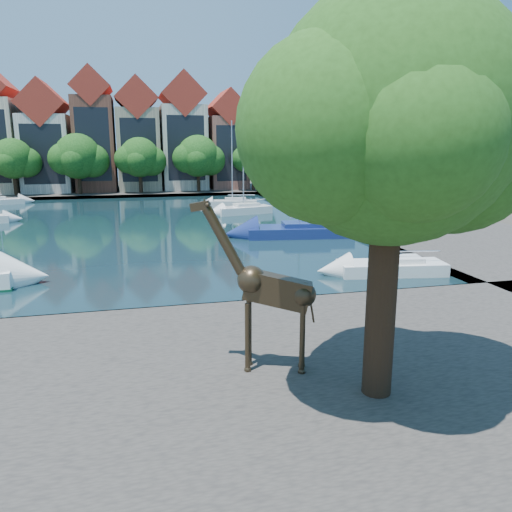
# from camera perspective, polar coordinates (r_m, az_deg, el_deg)

# --- Properties ---
(ground) EXTENTS (160.00, 160.00, 0.00)m
(ground) POSITION_cam_1_polar(r_m,az_deg,el_deg) (21.88, -16.17, -7.16)
(ground) COLOR #38332B
(ground) RESTS_ON ground
(water_basin) EXTENTS (38.00, 50.00, 0.08)m
(water_basin) POSITION_cam_1_polar(r_m,az_deg,el_deg) (45.19, -14.98, 3.18)
(water_basin) COLOR black
(water_basin) RESTS_ON ground
(near_quay) EXTENTS (50.00, 14.00, 0.50)m
(near_quay) POSITION_cam_1_polar(r_m,az_deg,el_deg) (15.36, -17.29, -15.08)
(near_quay) COLOR #45413C
(near_quay) RESTS_ON ground
(far_quay) EXTENTS (60.00, 16.00, 0.50)m
(far_quay) POSITION_cam_1_polar(r_m,az_deg,el_deg) (76.92, -14.53, 7.19)
(far_quay) COLOR #45413C
(far_quay) RESTS_ON ground
(right_quay) EXTENTS (14.00, 52.00, 0.50)m
(right_quay) POSITION_cam_1_polar(r_m,az_deg,el_deg) (51.00, 14.40, 4.51)
(right_quay) COLOR #45413C
(right_quay) RESTS_ON ground
(plane_tree) EXTENTS (8.32, 6.40, 10.62)m
(plane_tree) POSITION_cam_1_polar(r_m,az_deg,el_deg) (13.22, 15.69, 14.02)
(plane_tree) COLOR #332114
(plane_tree) RESTS_ON near_quay
(townhouse_west_inner) EXTENTS (6.43, 9.18, 15.15)m
(townhouse_west_inner) POSITION_cam_1_polar(r_m,az_deg,el_deg) (77.47, -22.78, 11.92)
(townhouse_west_inner) COLOR silver
(townhouse_west_inner) RESTS_ON far_quay
(townhouse_center) EXTENTS (5.44, 9.18, 16.93)m
(townhouse_center) POSITION_cam_1_polar(r_m,az_deg,el_deg) (76.76, -17.94, 13.05)
(townhouse_center) COLOR brown
(townhouse_center) RESTS_ON far_quay
(townhouse_east_inner) EXTENTS (5.94, 9.18, 15.79)m
(townhouse_east_inner) POSITION_cam_1_polar(r_m,az_deg,el_deg) (76.58, -13.32, 12.85)
(townhouse_east_inner) COLOR tan
(townhouse_east_inner) RESTS_ON far_quay
(townhouse_east_mid) EXTENTS (6.43, 9.18, 16.65)m
(townhouse_east_mid) POSITION_cam_1_polar(r_m,az_deg,el_deg) (76.92, -8.36, 13.33)
(townhouse_east_mid) COLOR beige
(townhouse_east_mid) RESTS_ON far_quay
(townhouse_east_end) EXTENTS (5.44, 9.18, 14.43)m
(townhouse_east_end) POSITION_cam_1_polar(r_m,az_deg,el_deg) (77.80, -3.45, 12.70)
(townhouse_east_end) COLOR brown
(townhouse_east_end) RESTS_ON far_quay
(far_tree_west) EXTENTS (6.76, 5.20, 7.36)m
(far_tree_west) POSITION_cam_1_polar(r_m,az_deg,el_deg) (72.72, -25.97, 9.84)
(far_tree_west) COLOR #332114
(far_tree_west) RESTS_ON far_quay
(far_tree_mid_west) EXTENTS (7.80, 6.00, 8.00)m
(far_tree_mid_west) POSITION_cam_1_polar(r_m,az_deg,el_deg) (71.47, -19.61, 10.52)
(far_tree_mid_west) COLOR #332114
(far_tree_mid_west) RESTS_ON far_quay
(far_tree_mid_east) EXTENTS (7.02, 5.40, 7.52)m
(far_tree_mid_east) POSITION_cam_1_polar(r_m,az_deg,el_deg) (71.12, -13.09, 10.79)
(far_tree_mid_east) COLOR #332114
(far_tree_mid_east) RESTS_ON far_quay
(far_tree_east) EXTENTS (7.54, 5.80, 7.84)m
(far_tree_east) POSITION_cam_1_polar(r_m,az_deg,el_deg) (71.66, -6.56, 11.13)
(far_tree_east) COLOR #332114
(far_tree_east) RESTS_ON far_quay
(far_tree_far_east) EXTENTS (6.76, 5.20, 7.36)m
(far_tree_far_east) POSITION_cam_1_polar(r_m,az_deg,el_deg) (73.08, -0.21, 11.12)
(far_tree_far_east) COLOR #332114
(far_tree_far_east) RESTS_ON far_quay
(giraffe_statue) EXTENTS (3.54, 1.49, 5.17)m
(giraffe_statue) POSITION_cam_1_polar(r_m,az_deg,el_deg) (14.84, 1.35, -3.82)
(giraffe_statue) COLOR #332719
(giraffe_statue) RESTS_ON near_quay
(sailboat_right_a) EXTENTS (6.13, 2.93, 11.16)m
(sailboat_right_a) POSITION_cam_1_polar(r_m,az_deg,el_deg) (28.94, 15.23, -0.93)
(sailboat_right_a) COLOR white
(sailboat_right_a) RESTS_ON water_basin
(sailboat_right_b) EXTENTS (8.49, 3.92, 14.11)m
(sailboat_right_b) POSITION_cam_1_polar(r_m,az_deg,el_deg) (39.26, 4.97, 3.14)
(sailboat_right_b) COLOR navy
(sailboat_right_b) RESTS_ON water_basin
(sailboat_right_c) EXTENTS (6.05, 3.26, 11.06)m
(sailboat_right_c) POSITION_cam_1_polar(r_m,az_deg,el_deg) (51.68, -1.43, 5.51)
(sailboat_right_c) COLOR silver
(sailboat_right_c) RESTS_ON water_basin
(sailboat_right_d) EXTENTS (5.76, 2.83, 9.60)m
(sailboat_right_d) POSITION_cam_1_polar(r_m,az_deg,el_deg) (57.59, -2.71, 6.21)
(sailboat_right_d) COLOR silver
(sailboat_right_d) RESTS_ON water_basin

